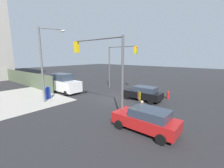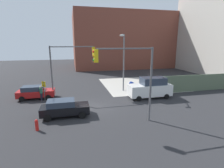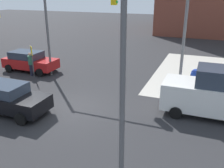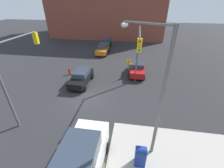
{
  "view_description": "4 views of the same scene",
  "coord_description": "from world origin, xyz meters",
  "px_view_note": "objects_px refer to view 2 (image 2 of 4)",
  "views": [
    {
      "loc": [
        -10.87,
        13.42,
        5.03
      ],
      "look_at": [
        0.49,
        -0.33,
        1.71
      ],
      "focal_mm": 24.0,
      "sensor_mm": 36.0,
      "label": 1
    },
    {
      "loc": [
        -2.09,
        -17.97,
        6.79
      ],
      "look_at": [
        2.48,
        1.47,
        2.13
      ],
      "focal_mm": 28.0,
      "sensor_mm": 36.0,
      "label": 2
    },
    {
      "loc": [
        6.75,
        -11.14,
        6.22
      ],
      "look_at": [
        2.02,
        0.96,
        1.34
      ],
      "focal_mm": 40.0,
      "sensor_mm": 36.0,
      "label": 3
    },
    {
      "loc": [
        12.01,
        4.19,
        8.85
      ],
      "look_at": [
        -0.19,
        2.29,
        1.81
      ],
      "focal_mm": 24.0,
      "sensor_mm": 36.0,
      "label": 4
    }
  ],
  "objects_px": {
    "coupe_black": "(64,108)",
    "traffic_signal_nw_corner": "(69,61)",
    "coupe_red": "(35,92)",
    "van_white_delivery": "(150,88)",
    "pedestrian_crossing": "(41,93)",
    "street_lamp_corner": "(123,59)",
    "traffic_signal_se_corner": "(130,71)",
    "smokestack": "(180,36)",
    "fire_hydrant": "(37,125)",
    "mailbox_blue": "(132,86)"
  },
  "relations": [
    {
      "from": "coupe_black",
      "to": "traffic_signal_nw_corner",
      "type": "bearing_deg",
      "value": 84.57
    },
    {
      "from": "traffic_signal_nw_corner",
      "to": "coupe_red",
      "type": "height_order",
      "value": "traffic_signal_nw_corner"
    },
    {
      "from": "van_white_delivery",
      "to": "pedestrian_crossing",
      "type": "relative_size",
      "value": 2.99
    },
    {
      "from": "traffic_signal_nw_corner",
      "to": "pedestrian_crossing",
      "type": "height_order",
      "value": "traffic_signal_nw_corner"
    },
    {
      "from": "street_lamp_corner",
      "to": "traffic_signal_nw_corner",
      "type": "bearing_deg",
      "value": -172.6
    },
    {
      "from": "street_lamp_corner",
      "to": "van_white_delivery",
      "type": "bearing_deg",
      "value": -55.58
    },
    {
      "from": "coupe_red",
      "to": "pedestrian_crossing",
      "type": "distance_m",
      "value": 1.22
    },
    {
      "from": "traffic_signal_se_corner",
      "to": "coupe_red",
      "type": "xyz_separation_m",
      "value": [
        -9.22,
        9.19,
        -3.76
      ]
    },
    {
      "from": "smokestack",
      "to": "coupe_red",
      "type": "distance_m",
      "value": 45.24
    },
    {
      "from": "smokestack",
      "to": "van_white_delivery",
      "type": "distance_m",
      "value": 36.83
    },
    {
      "from": "fire_hydrant",
      "to": "van_white_delivery",
      "type": "bearing_deg",
      "value": 25.53
    },
    {
      "from": "traffic_signal_nw_corner",
      "to": "fire_hydrant",
      "type": "distance_m",
      "value": 10.0
    },
    {
      "from": "coupe_red",
      "to": "van_white_delivery",
      "type": "relative_size",
      "value": 0.82
    },
    {
      "from": "traffic_signal_se_corner",
      "to": "van_white_delivery",
      "type": "distance_m",
      "value": 8.69
    },
    {
      "from": "mailbox_blue",
      "to": "pedestrian_crossing",
      "type": "bearing_deg",
      "value": -174.29
    },
    {
      "from": "coupe_black",
      "to": "van_white_delivery",
      "type": "relative_size",
      "value": 0.82
    },
    {
      "from": "coupe_black",
      "to": "fire_hydrant",
      "type": "bearing_deg",
      "value": -130.6
    },
    {
      "from": "pedestrian_crossing",
      "to": "mailbox_blue",
      "type": "bearing_deg",
      "value": -145.81
    },
    {
      "from": "mailbox_blue",
      "to": "van_white_delivery",
      "type": "relative_size",
      "value": 0.26
    },
    {
      "from": "van_white_delivery",
      "to": "smokestack",
      "type": "bearing_deg",
      "value": 51.54
    },
    {
      "from": "coupe_black",
      "to": "pedestrian_crossing",
      "type": "distance_m",
      "value": 6.29
    },
    {
      "from": "fire_hydrant",
      "to": "coupe_red",
      "type": "xyz_separation_m",
      "value": [
        -1.63,
        8.89,
        0.36
      ]
    },
    {
      "from": "traffic_signal_se_corner",
      "to": "street_lamp_corner",
      "type": "xyz_separation_m",
      "value": [
        2.46,
        9.96,
        0.1
      ]
    },
    {
      "from": "fire_hydrant",
      "to": "coupe_black",
      "type": "distance_m",
      "value": 3.18
    },
    {
      "from": "street_lamp_corner",
      "to": "coupe_red",
      "type": "distance_m",
      "value": 12.33
    },
    {
      "from": "fire_hydrant",
      "to": "coupe_red",
      "type": "height_order",
      "value": "coupe_red"
    },
    {
      "from": "smokestack",
      "to": "mailbox_blue",
      "type": "relative_size",
      "value": 12.61
    },
    {
      "from": "smokestack",
      "to": "pedestrian_crossing",
      "type": "xyz_separation_m",
      "value": [
        -35.76,
        -26.2,
        -8.07
      ]
    },
    {
      "from": "smokestack",
      "to": "traffic_signal_se_corner",
      "type": "bearing_deg",
      "value": -128.43
    },
    {
      "from": "traffic_signal_nw_corner",
      "to": "pedestrian_crossing",
      "type": "xyz_separation_m",
      "value": [
        -3.46,
        -0.7,
        -3.7
      ]
    },
    {
      "from": "street_lamp_corner",
      "to": "coupe_red",
      "type": "relative_size",
      "value": 1.81
    },
    {
      "from": "pedestrian_crossing",
      "to": "van_white_delivery",
      "type": "bearing_deg",
      "value": -160.03
    },
    {
      "from": "traffic_signal_se_corner",
      "to": "coupe_red",
      "type": "bearing_deg",
      "value": 135.1
    },
    {
      "from": "mailbox_blue",
      "to": "coupe_black",
      "type": "relative_size",
      "value": 0.32
    },
    {
      "from": "street_lamp_corner",
      "to": "coupe_black",
      "type": "relative_size",
      "value": 1.8
    },
    {
      "from": "mailbox_blue",
      "to": "fire_hydrant",
      "type": "bearing_deg",
      "value": -140.6
    },
    {
      "from": "smokestack",
      "to": "pedestrian_crossing",
      "type": "height_order",
      "value": "smokestack"
    },
    {
      "from": "smokestack",
      "to": "traffic_signal_nw_corner",
      "type": "xyz_separation_m",
      "value": [
        -32.3,
        -25.5,
        -4.38
      ]
    },
    {
      "from": "mailbox_blue",
      "to": "coupe_red",
      "type": "height_order",
      "value": "coupe_red"
    },
    {
      "from": "traffic_signal_se_corner",
      "to": "van_white_delivery",
      "type": "relative_size",
      "value": 1.2
    },
    {
      "from": "mailbox_blue",
      "to": "fire_hydrant",
      "type": "height_order",
      "value": "mailbox_blue"
    },
    {
      "from": "coupe_red",
      "to": "fire_hydrant",
      "type": "bearing_deg",
      "value": -79.62
    },
    {
      "from": "traffic_signal_se_corner",
      "to": "coupe_red",
      "type": "distance_m",
      "value": 13.55
    },
    {
      "from": "smokestack",
      "to": "van_white_delivery",
      "type": "height_order",
      "value": "smokestack"
    },
    {
      "from": "street_lamp_corner",
      "to": "pedestrian_crossing",
      "type": "xyz_separation_m",
      "value": [
        -10.85,
        -1.66,
        -3.76
      ]
    },
    {
      "from": "mailbox_blue",
      "to": "coupe_black",
      "type": "xyz_separation_m",
      "value": [
        -9.14,
        -6.8,
        0.08
      ]
    },
    {
      "from": "coupe_red",
      "to": "pedestrian_crossing",
      "type": "xyz_separation_m",
      "value": [
        0.83,
        -0.89,
        0.1
      ]
    },
    {
      "from": "mailbox_blue",
      "to": "street_lamp_corner",
      "type": "bearing_deg",
      "value": 158.1
    },
    {
      "from": "coupe_red",
      "to": "traffic_signal_se_corner",
      "type": "bearing_deg",
      "value": -44.9
    },
    {
      "from": "mailbox_blue",
      "to": "van_white_delivery",
      "type": "bearing_deg",
      "value": -66.95
    }
  ]
}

